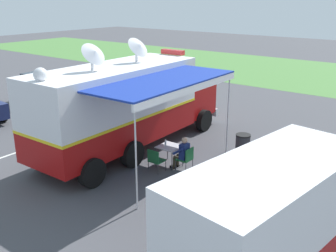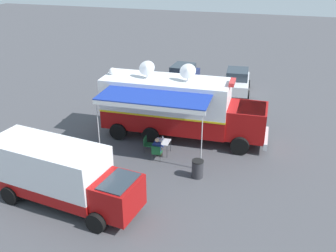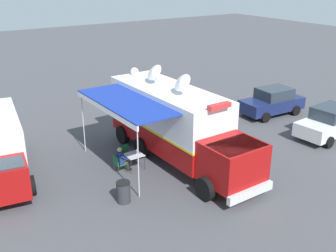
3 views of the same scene
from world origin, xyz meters
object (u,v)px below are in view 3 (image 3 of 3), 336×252
object	(u,v)px
command_truck	(176,123)
trash_bin	(123,192)
folding_chair_beside_table	(125,152)
folding_chair_at_table	(118,162)
car_behind_truck	(272,102)
folding_table	(134,156)
car_far_corner	(329,122)
water_bottle	(137,152)
seated_responder	(122,159)

from	to	relation	value
command_truck	trash_bin	size ratio (longest dim) A/B	10.49
command_truck	folding_chair_beside_table	size ratio (longest dim) A/B	10.98
folding_chair_at_table	car_behind_truck	world-z (taller)	car_behind_truck
folding_chair_beside_table	folding_table	bearing A→B (deg)	91.06
folding_chair_beside_table	car_far_corner	world-z (taller)	car_far_corner
command_truck	water_bottle	world-z (taller)	command_truck
seated_responder	folding_chair_at_table	bearing A→B (deg)	1.48
command_truck	folding_table	xyz separation A→B (m)	(2.21, -0.29, -1.27)
trash_bin	car_behind_truck	size ratio (longest dim) A/B	0.21
folding_chair_at_table	seated_responder	xyz separation A→B (m)	(-0.19, -0.00, 0.14)
command_truck	folding_chair_at_table	world-z (taller)	command_truck
folding_chair_at_table	car_far_corner	distance (m)	12.14
command_truck	folding_table	world-z (taller)	command_truck
folding_chair_at_table	car_behind_truck	size ratio (longest dim) A/B	0.20
command_truck	car_far_corner	xyz separation A→B (m)	(-8.84, 2.28, -1.07)
folding_chair_beside_table	car_behind_truck	xyz separation A→B (m)	(-11.16, -0.95, 0.37)
command_truck	car_behind_truck	world-z (taller)	command_truck
folding_chair_at_table	water_bottle	bearing A→B (deg)	178.00
command_truck	seated_responder	distance (m)	3.13
command_truck	car_far_corner	world-z (taller)	command_truck
water_bottle	folding_chair_at_table	size ratio (longest dim) A/B	0.26
seated_responder	trash_bin	world-z (taller)	seated_responder
folding_chair_beside_table	seated_responder	world-z (taller)	seated_responder
water_bottle	folding_chair_at_table	distance (m)	1.03
folding_chair_beside_table	seated_responder	size ratio (longest dim) A/B	0.70
command_truck	car_behind_truck	size ratio (longest dim) A/B	2.22
water_bottle	folding_chair_beside_table	xyz separation A→B (m)	(0.19, -0.83, -0.32)
folding_table	car_far_corner	bearing A→B (deg)	166.95
water_bottle	trash_bin	xyz separation A→B (m)	(1.95, 2.36, -0.38)
folding_chair_at_table	seated_responder	bearing A→B (deg)	-178.52
seated_responder	car_far_corner	bearing A→B (deg)	167.34
folding_chair_at_table	seated_responder	distance (m)	0.23
folding_chair_at_table	trash_bin	world-z (taller)	trash_bin
folding_chair_beside_table	car_behind_truck	distance (m)	11.21
water_bottle	seated_responder	size ratio (longest dim) A/B	0.18
folding_table	water_bottle	world-z (taller)	water_bottle
water_bottle	folding_chair_beside_table	bearing A→B (deg)	-77.00
folding_chair_at_table	folding_chair_beside_table	size ratio (longest dim) A/B	1.00
folding_chair_at_table	car_far_corner	size ratio (longest dim) A/B	0.20
water_bottle	car_behind_truck	size ratio (longest dim) A/B	0.05
water_bottle	car_far_corner	distance (m)	11.18
folding_table	seated_responder	bearing A→B (deg)	-5.36
folding_chair_beside_table	folding_chair_at_table	bearing A→B (deg)	45.48
folding_table	car_far_corner	xyz separation A→B (m)	(-11.05, 2.56, 0.21)
command_truck	seated_responder	world-z (taller)	command_truck
water_bottle	command_truck	bearing A→B (deg)	171.53
command_truck	water_bottle	distance (m)	2.34
water_bottle	folding_chair_at_table	xyz separation A→B (m)	(0.98, -0.03, -0.32)
car_behind_truck	car_far_corner	world-z (taller)	same
folding_table	folding_chair_at_table	xyz separation A→B (m)	(0.80, -0.05, -0.16)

